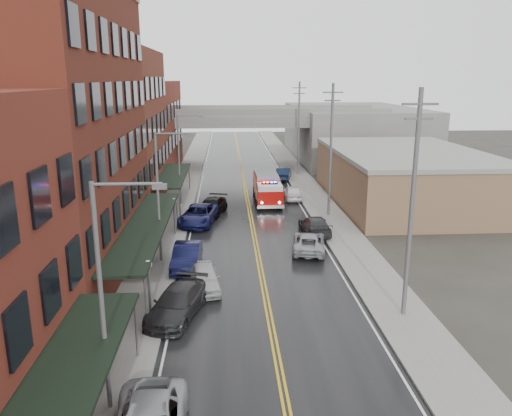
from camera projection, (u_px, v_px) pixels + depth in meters
name	position (u px, v px, depth m)	size (l,w,h in m)	color
road	(254.00, 234.00, 40.90)	(11.00, 160.00, 0.02)	black
sidewalk_left	(164.00, 235.00, 40.46)	(3.00, 160.00, 0.15)	slate
sidewalk_right	(342.00, 232.00, 41.32)	(3.00, 160.00, 0.15)	slate
curb_left	(185.00, 234.00, 40.55)	(0.30, 160.00, 0.15)	gray
curb_right	(322.00, 232.00, 41.22)	(0.30, 160.00, 0.15)	gray
brick_building_b	(47.00, 135.00, 31.08)	(9.00, 20.00, 18.00)	#552516
brick_building_c	(111.00, 130.00, 48.36)	(9.00, 15.00, 15.00)	#5B2C1B
brick_building_far	(141.00, 128.00, 65.64)	(9.00, 20.00, 12.00)	maroon
tan_building	(405.00, 178.00, 50.88)	(14.00, 22.00, 5.00)	#806245
right_far_block	(352.00, 132.00, 79.58)	(18.00, 30.00, 8.00)	slate
awning_0	(49.00, 410.00, 14.60)	(2.60, 16.00, 3.09)	black
awning_1	(147.00, 225.00, 32.95)	(2.60, 18.00, 3.09)	black
awning_2	(173.00, 175.00, 49.85)	(2.60, 13.00, 3.09)	black
globe_lamp_1	(148.00, 275.00, 26.42)	(0.44, 0.44, 3.12)	#59595B
globe_lamp_2	(174.00, 208.00, 39.94)	(0.44, 0.44, 3.12)	#59595B
street_lamp_0	(107.00, 285.00, 17.96)	(2.64, 0.22, 9.00)	#59595B
street_lamp_1	(161.00, 189.00, 33.41)	(2.64, 0.22, 9.00)	#59595B
street_lamp_2	(181.00, 154.00, 48.86)	(2.64, 0.22, 9.00)	#59595B
utility_pole_0	(412.00, 203.00, 25.25)	(1.80, 0.24, 12.00)	#59595B
utility_pole_1	(331.00, 148.00, 44.56)	(1.80, 0.24, 12.00)	#59595B
utility_pole_2	(299.00, 127.00, 63.88)	(1.80, 0.24, 12.00)	#59595B
overpass	(241.00, 125.00, 70.29)	(40.00, 10.00, 7.50)	slate
fire_truck	(267.00, 188.00, 50.95)	(3.17, 7.85, 2.86)	#A70B07
parked_car_left_3	(177.00, 303.00, 26.61)	(2.19, 5.38, 1.56)	#252527
parked_car_left_4	(205.00, 278.00, 30.11)	(1.74, 4.33, 1.47)	#B8B8B8
parked_car_left_5	(187.00, 256.00, 33.46)	(1.72, 4.93, 1.63)	black
parked_car_left_6	(199.00, 215.00, 43.51)	(2.74, 5.95, 1.65)	#121445
parked_car_left_7	(212.00, 207.00, 46.53)	(2.14, 5.25, 1.52)	black
parked_car_right_0	(309.00, 242.00, 36.74)	(2.29, 4.98, 1.38)	#989A9F
parked_car_right_1	(315.00, 225.00, 40.82)	(2.05, 5.05, 1.47)	#2A2A2D
parked_car_right_2	(293.00, 192.00, 52.39)	(1.77, 4.40, 1.50)	white
parked_car_right_3	(284.00, 174.00, 62.44)	(1.66, 4.76, 1.57)	black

